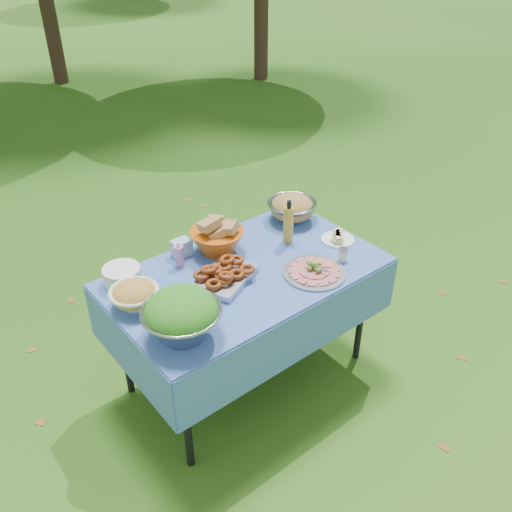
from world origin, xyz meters
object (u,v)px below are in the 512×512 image
(salad_bowl, at_px, (182,315))
(oil_bottle, at_px, (288,221))
(bread_bowl, at_px, (217,235))
(charcuterie_platter, at_px, (314,267))
(plate_stack, at_px, (122,275))
(picnic_table, at_px, (247,325))
(pasta_bowl_steel, at_px, (292,207))

(salad_bowl, bearing_deg, oil_bottle, 18.94)
(bread_bowl, distance_m, charcuterie_platter, 0.58)
(plate_stack, distance_m, charcuterie_platter, 1.00)
(plate_stack, relative_size, bread_bowl, 0.64)
(charcuterie_platter, bearing_deg, salad_bowl, 178.64)
(salad_bowl, relative_size, charcuterie_platter, 1.07)
(oil_bottle, bearing_deg, picnic_table, -166.59)
(picnic_table, height_order, bread_bowl, bread_bowl)
(pasta_bowl_steel, xyz_separation_m, oil_bottle, (-0.19, -0.18, 0.05))
(salad_bowl, bearing_deg, charcuterie_platter, -1.36)
(bread_bowl, bearing_deg, picnic_table, -89.53)
(bread_bowl, bearing_deg, pasta_bowl_steel, 1.11)
(bread_bowl, xyz_separation_m, oil_bottle, (0.38, -0.17, 0.03))
(picnic_table, xyz_separation_m, bread_bowl, (-0.00, 0.26, 0.48))
(bread_bowl, bearing_deg, charcuterie_platter, -61.85)
(salad_bowl, distance_m, bread_bowl, 0.72)
(salad_bowl, bearing_deg, plate_stack, 92.22)
(plate_stack, bearing_deg, pasta_bowl_steel, -2.59)
(pasta_bowl_steel, bearing_deg, oil_bottle, -136.93)
(salad_bowl, xyz_separation_m, plate_stack, (-0.02, 0.55, -0.08))
(bread_bowl, xyz_separation_m, pasta_bowl_steel, (0.57, 0.01, -0.02))
(salad_bowl, height_order, oil_bottle, oil_bottle)
(picnic_table, bearing_deg, pasta_bowl_steel, 25.41)
(charcuterie_platter, relative_size, oil_bottle, 1.29)
(picnic_table, bearing_deg, bread_bowl, 90.47)
(bread_bowl, bearing_deg, salad_bowl, -137.91)
(pasta_bowl_steel, bearing_deg, charcuterie_platter, -120.53)
(pasta_bowl_steel, relative_size, oil_bottle, 1.14)
(picnic_table, distance_m, oil_bottle, 0.64)
(salad_bowl, height_order, plate_stack, salad_bowl)
(bread_bowl, bearing_deg, plate_stack, 173.63)
(plate_stack, relative_size, pasta_bowl_steel, 0.65)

